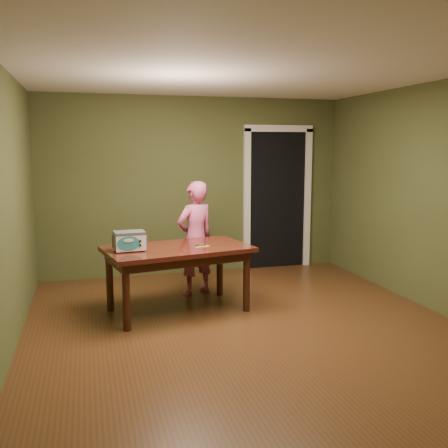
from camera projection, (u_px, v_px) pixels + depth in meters
name	position (u px, v px, depth m)	size (l,w,h in m)	color
floor	(247.00, 328.00, 5.19)	(5.00, 5.00, 0.00)	#552E18
room_shell	(248.00, 163.00, 4.93)	(4.52, 5.02, 2.61)	#47512B
doorway	(270.00, 198.00, 8.02)	(1.10, 0.66, 2.25)	black
dining_table	(178.00, 256.00, 5.65)	(1.74, 1.19, 0.75)	#37150C
toy_oven	(129.00, 240.00, 5.40)	(0.36, 0.26, 0.21)	#4C4F54
baking_pan	(200.00, 244.00, 5.72)	(0.10, 0.10, 0.02)	silver
spatula	(203.00, 247.00, 5.63)	(0.18, 0.03, 0.01)	#E6C264
child	(195.00, 238.00, 6.34)	(0.53, 0.35, 1.45)	#C3507C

